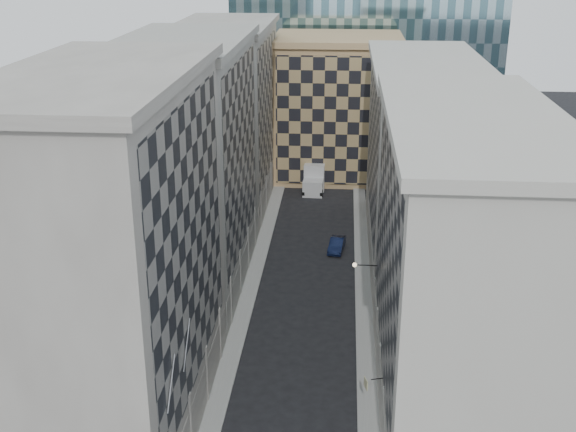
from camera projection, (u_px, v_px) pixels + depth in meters
The scene contains 13 objects.
sidewalk_west at pixel (248, 295), 65.96m from camera, with size 1.50×100.00×0.15m, color gray.
sidewalk_east at pixel (364, 299), 65.19m from camera, with size 1.50×100.00×0.15m, color gray.
bldg_left_a at pixel (114, 262), 44.49m from camera, with size 10.80×22.80×23.70m.
bldg_left_b at pixel (189, 166), 65.15m from camera, with size 10.80×22.80×22.70m.
bldg_left_c at pixel (227, 116), 85.81m from camera, with size 10.80×22.80×21.70m.
bldg_right_a at pixel (460, 269), 47.14m from camera, with size 10.80×26.80×20.70m.
bldg_right_b at pixel (421, 159), 72.45m from camera, with size 10.80×28.80×19.70m.
tan_block at pixel (337, 106), 97.37m from camera, with size 16.80×14.80×18.80m.
flagpoles_left at pixel (179, 363), 40.83m from camera, with size 0.10×6.33×2.33m.
bracket_lamp at pixel (357, 265), 57.48m from camera, with size 1.98×0.36×0.36m.
box_truck at pixel (315, 178), 93.65m from camera, with size 2.85×6.49×3.51m.
dark_car at pixel (337, 245), 75.33m from camera, with size 1.42×4.07×1.34m, color #0E1735.
shop_sign at pixel (367, 383), 46.24m from camera, with size 1.21×0.69×0.78m.
Camera 1 is at (3.02, -28.56, 30.38)m, focal length 45.00 mm.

